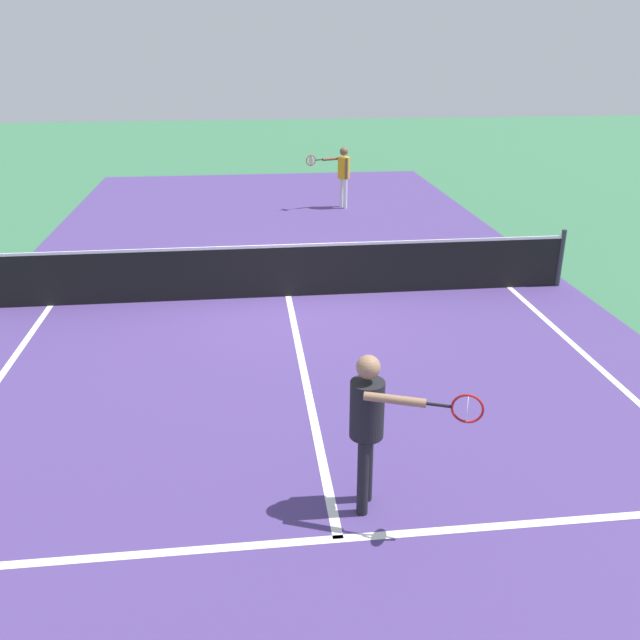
# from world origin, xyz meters

# --- Properties ---
(ground_plane) EXTENTS (60.00, 60.00, 0.00)m
(ground_plane) POSITION_xyz_m (0.00, 0.00, 0.00)
(ground_plane) COLOR #38724C
(court_surface_inbounds) EXTENTS (10.62, 24.40, 0.00)m
(court_surface_inbounds) POSITION_xyz_m (0.00, 0.00, 0.00)
(court_surface_inbounds) COLOR #4C387A
(court_surface_inbounds) RESTS_ON ground_plane
(line_service_near) EXTENTS (8.22, 0.10, 0.01)m
(line_service_near) POSITION_xyz_m (0.00, -6.40, 0.00)
(line_service_near) COLOR white
(line_service_near) RESTS_ON ground_plane
(line_center_service) EXTENTS (0.10, 6.40, 0.01)m
(line_center_service) POSITION_xyz_m (0.00, -3.20, 0.00)
(line_center_service) COLOR white
(line_center_service) RESTS_ON ground_plane
(net) EXTENTS (10.16, 0.09, 1.07)m
(net) POSITION_xyz_m (0.00, 0.00, 0.49)
(net) COLOR #33383D
(net) RESTS_ON ground_plane
(player_near) EXTENTS (1.07, 0.80, 1.63)m
(player_near) POSITION_xyz_m (0.34, -5.97, 1.01)
(player_near) COLOR black
(player_near) RESTS_ON ground_plane
(player_far) EXTENTS (1.20, 0.45, 1.63)m
(player_far) POSITION_xyz_m (1.98, 6.82, 1.01)
(player_far) COLOR white
(player_far) RESTS_ON ground_plane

